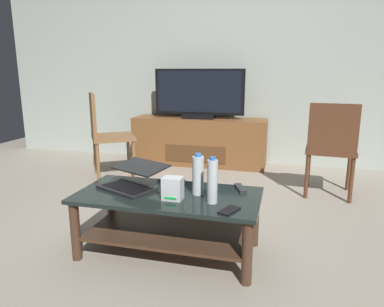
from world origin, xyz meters
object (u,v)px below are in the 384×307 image
(water_bottle_near, at_px, (198,175))
(water_bottle_far, at_px, (212,181))
(router_box, at_px, (173,188))
(coffee_table, at_px, (168,212))
(media_cabinet, at_px, (199,141))
(laptop, at_px, (133,179))
(dining_chair, at_px, (331,145))
(television, at_px, (199,95))
(soundbar_remote, at_px, (240,188))
(side_chair, at_px, (105,131))
(cell_phone, at_px, (229,210))
(tv_remote, at_px, (181,184))

(water_bottle_near, distance_m, water_bottle_far, 0.17)
(router_box, relative_size, water_bottle_near, 0.53)
(coffee_table, height_order, water_bottle_near, water_bottle_near)
(media_cabinet, relative_size, water_bottle_far, 5.95)
(laptop, distance_m, water_bottle_near, 0.46)
(dining_chair, xyz_separation_m, laptop, (-1.38, -1.33, -0.04))
(laptop, relative_size, router_box, 3.43)
(television, xyz_separation_m, soundbar_remote, (0.78, -2.05, -0.46))
(water_bottle_near, bearing_deg, dining_chair, 55.34)
(soundbar_remote, bearing_deg, water_bottle_far, -137.07)
(media_cabinet, xyz_separation_m, dining_chair, (1.46, -0.88, 0.21))
(media_cabinet, bearing_deg, water_bottle_far, -74.67)
(water_bottle_near, bearing_deg, media_cabinet, 103.34)
(media_cabinet, height_order, side_chair, side_chair)
(side_chair, bearing_deg, media_cabinet, 43.82)
(side_chair, height_order, soundbar_remote, side_chair)
(water_bottle_near, bearing_deg, laptop, 178.06)
(side_chair, bearing_deg, water_bottle_far, -45.36)
(dining_chair, bearing_deg, laptop, -136.05)
(cell_phone, bearing_deg, tv_remote, 159.02)
(laptop, bearing_deg, side_chair, 124.16)
(tv_remote, bearing_deg, laptop, -166.97)
(coffee_table, height_order, cell_phone, cell_phone)
(television, bearing_deg, soundbar_remote, -69.28)
(dining_chair, distance_m, laptop, 1.92)
(water_bottle_near, xyz_separation_m, water_bottle_far, (0.12, -0.13, 0.01))
(coffee_table, xyz_separation_m, side_chair, (-1.20, 1.44, 0.24))
(dining_chair, xyz_separation_m, cell_phone, (-0.70, -1.58, -0.09))
(router_box, xyz_separation_m, soundbar_remote, (0.37, 0.28, -0.06))
(side_chair, bearing_deg, cell_phone, -45.10)
(water_bottle_far, height_order, tv_remote, water_bottle_far)
(laptop, bearing_deg, soundbar_remote, 11.05)
(coffee_table, bearing_deg, media_cabinet, 98.60)
(laptop, distance_m, water_bottle_far, 0.59)
(side_chair, distance_m, tv_remote, 1.77)
(coffee_table, height_order, router_box, router_box)
(television, relative_size, side_chair, 1.19)
(media_cabinet, xyz_separation_m, water_bottle_near, (0.53, -2.23, 0.24))
(water_bottle_near, distance_m, cell_phone, 0.35)
(coffee_table, relative_size, television, 1.04)
(router_box, bearing_deg, side_chair, 129.60)
(laptop, xyz_separation_m, soundbar_remote, (0.70, 0.14, -0.05))
(cell_phone, height_order, tv_remote, tv_remote)
(television, bearing_deg, media_cabinet, 90.00)
(media_cabinet, height_order, soundbar_remote, media_cabinet)
(side_chair, relative_size, cell_phone, 6.66)
(media_cabinet, height_order, dining_chair, dining_chair)
(television, height_order, soundbar_remote, television)
(water_bottle_near, bearing_deg, router_box, -133.93)
(side_chair, bearing_deg, coffee_table, -50.07)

